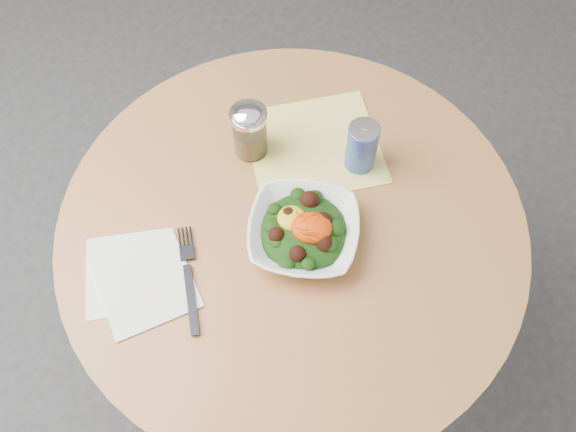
# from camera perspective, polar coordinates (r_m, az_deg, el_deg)

# --- Properties ---
(ground) EXTENTS (6.00, 6.00, 0.00)m
(ground) POSITION_cam_1_polar(r_m,az_deg,el_deg) (1.92, 0.23, -11.46)
(ground) COLOR #2C2C2F
(ground) RESTS_ON ground
(table) EXTENTS (0.90, 0.90, 0.75)m
(table) POSITION_cam_1_polar(r_m,az_deg,el_deg) (1.40, 0.31, -4.60)
(table) COLOR black
(table) RESTS_ON ground
(cloth_napkin) EXTENTS (0.32, 0.31, 0.00)m
(cloth_napkin) POSITION_cam_1_polar(r_m,az_deg,el_deg) (1.32, 2.34, 6.20)
(cloth_napkin) COLOR yellow
(cloth_napkin) RESTS_ON table
(paper_napkins) EXTENTS (0.24, 0.23, 0.00)m
(paper_napkins) POSITION_cam_1_polar(r_m,az_deg,el_deg) (1.20, -13.14, -5.45)
(paper_napkins) COLOR white
(paper_napkins) RESTS_ON table
(salad_bowl) EXTENTS (0.21, 0.21, 0.08)m
(salad_bowl) POSITION_cam_1_polar(r_m,az_deg,el_deg) (1.18, 1.40, -1.36)
(salad_bowl) COLOR white
(salad_bowl) RESTS_ON table
(fork) EXTENTS (0.08, 0.21, 0.00)m
(fork) POSITION_cam_1_polar(r_m,az_deg,el_deg) (1.18, -8.80, -5.24)
(fork) COLOR black
(fork) RESTS_ON table
(spice_shaker) EXTENTS (0.07, 0.07, 0.13)m
(spice_shaker) POSITION_cam_1_polar(r_m,az_deg,el_deg) (1.26, -3.43, 7.60)
(spice_shaker) COLOR silver
(spice_shaker) RESTS_ON table
(beverage_can) EXTENTS (0.06, 0.06, 0.12)m
(beverage_can) POSITION_cam_1_polar(r_m,az_deg,el_deg) (1.26, 6.57, 6.16)
(beverage_can) COLOR navy
(beverage_can) RESTS_ON table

